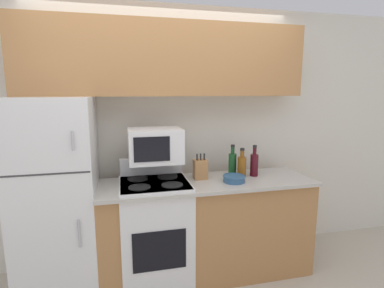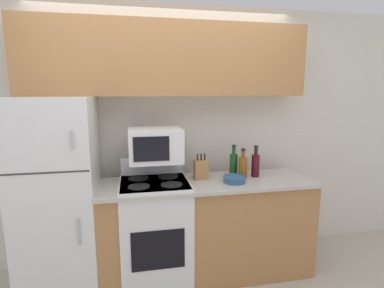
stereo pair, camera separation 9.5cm
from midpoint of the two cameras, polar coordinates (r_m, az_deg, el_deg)
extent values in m
cube|color=silver|center=(3.06, -6.07, 1.44)|extent=(8.00, 0.05, 2.55)
cube|color=#B27A47|center=(2.93, 1.87, -15.91)|extent=(1.94, 0.56, 0.90)
cube|color=#BCB7AD|center=(2.74, 2.04, -7.37)|extent=(1.94, 0.60, 0.03)
cube|color=white|center=(2.82, -25.02, -9.28)|extent=(0.63, 0.71, 1.69)
cube|color=#383838|center=(2.41, -27.19, -5.15)|extent=(0.61, 0.01, 0.01)
cylinder|color=#B7B7BC|center=(2.30, -22.88, 0.52)|extent=(0.02, 0.02, 0.14)
cylinder|color=#B7B7BC|center=(2.51, -21.73, -15.60)|extent=(0.02, 0.02, 0.22)
cube|color=#B27A47|center=(2.85, -5.84, 15.68)|extent=(2.58, 0.33, 0.65)
cube|color=white|center=(2.83, -7.95, -16.41)|extent=(0.61, 0.56, 0.95)
cube|color=black|center=(2.59, -7.29, -19.56)|extent=(0.44, 0.01, 0.34)
cube|color=#2D2D2D|center=(2.65, -8.20, -7.33)|extent=(0.58, 0.54, 0.01)
cube|color=white|center=(2.89, -8.73, -4.14)|extent=(0.58, 0.06, 0.16)
cylinder|color=black|center=(2.53, -11.05, -8.09)|extent=(0.18, 0.18, 0.01)
cylinder|color=black|center=(2.55, -4.87, -7.76)|extent=(0.18, 0.18, 0.01)
cylinder|color=black|center=(2.76, -11.27, -6.51)|extent=(0.18, 0.18, 0.01)
cylinder|color=black|center=(2.78, -5.63, -6.23)|extent=(0.18, 0.18, 0.01)
cube|color=white|center=(2.67, -8.08, -0.19)|extent=(0.46, 0.38, 0.30)
cube|color=black|center=(2.48, -8.73, -1.01)|extent=(0.30, 0.01, 0.21)
cube|color=#B27A47|center=(2.78, 0.61, -4.84)|extent=(0.12, 0.11, 0.18)
cylinder|color=black|center=(2.74, -0.03, -2.51)|extent=(0.01, 0.01, 0.06)
cylinder|color=black|center=(2.74, 0.67, -2.47)|extent=(0.01, 0.01, 0.06)
cylinder|color=black|center=(2.75, 1.36, -2.44)|extent=(0.01, 0.01, 0.06)
cylinder|color=#335B84|center=(2.72, 7.02, -6.65)|extent=(0.19, 0.19, 0.05)
torus|color=#335B84|center=(2.72, 7.03, -6.10)|extent=(0.20, 0.20, 0.01)
cylinder|color=black|center=(2.96, 8.47, -4.59)|extent=(0.05, 0.05, 0.13)
cylinder|color=black|center=(2.94, 8.51, -3.03)|extent=(0.02, 0.02, 0.04)
cylinder|color=black|center=(2.93, 8.52, -2.52)|extent=(0.03, 0.03, 0.01)
cylinder|color=#470F19|center=(2.93, 10.85, -3.99)|extent=(0.08, 0.08, 0.21)
cylinder|color=#470F19|center=(2.90, 10.94, -1.34)|extent=(0.03, 0.03, 0.07)
cylinder|color=black|center=(2.89, 10.97, -0.46)|extent=(0.04, 0.04, 0.02)
cylinder|color=brown|center=(2.86, 8.54, -4.39)|extent=(0.08, 0.08, 0.20)
cylinder|color=brown|center=(2.83, 8.60, -1.86)|extent=(0.04, 0.04, 0.06)
cylinder|color=black|center=(2.82, 8.63, -1.03)|extent=(0.04, 0.04, 0.02)
cylinder|color=#194C23|center=(2.92, 6.77, -3.89)|extent=(0.08, 0.08, 0.21)
cylinder|color=#194C23|center=(2.89, 6.83, -1.23)|extent=(0.03, 0.03, 0.07)
cylinder|color=black|center=(2.88, 6.85, -0.36)|extent=(0.04, 0.04, 0.02)
camera|label=1|loc=(0.05, -91.04, -0.19)|focal=28.00mm
camera|label=2|loc=(0.05, 88.96, 0.19)|focal=28.00mm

